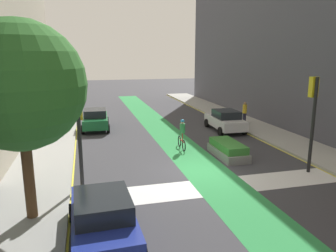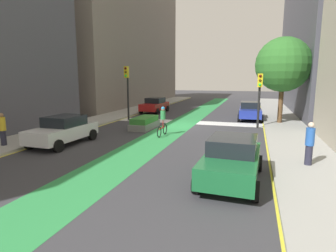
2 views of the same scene
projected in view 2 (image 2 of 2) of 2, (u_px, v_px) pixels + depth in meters
name	position (u px, v px, depth m)	size (l,w,h in m)	color
ground_plane	(182.00, 126.00, 21.35)	(120.00, 120.00, 0.00)	#38383D
bike_lane_paint	(177.00, 126.00, 21.45)	(2.40, 60.00, 0.01)	#2D8C47
crosswalk_band	(188.00, 122.00, 23.23)	(12.00, 1.80, 0.01)	silver
sidewalk_left	(288.00, 131.00, 19.15)	(3.00, 60.00, 0.15)	#9E9E99
curb_stripe_left	(265.00, 130.00, 19.60)	(0.16, 60.00, 0.01)	yellow
sidewalk_right	(96.00, 121.00, 23.52)	(3.00, 60.00, 0.15)	#9E9E99
curb_stripe_right	(112.00, 122.00, 23.10)	(0.16, 60.00, 0.01)	yellow
buildings_right_row	(71.00, 33.00, 28.06)	(8.31, 56.74, 17.18)	slate
traffic_signal_near_right	(127.00, 83.00, 23.56)	(0.35, 0.52, 4.59)	black
traffic_signal_near_left	(260.00, 90.00, 19.99)	(0.35, 0.52, 3.94)	black
car_white_right_far	(63.00, 130.00, 15.44)	(2.14, 4.26, 1.57)	silver
car_red_right_near	(155.00, 105.00, 29.57)	(2.18, 4.28, 1.57)	#A51919
car_green_left_far	(232.00, 159.00, 9.91)	(2.18, 4.28, 1.57)	#196033
car_blue_left_near	(250.00, 111.00, 24.54)	(2.13, 4.25, 1.57)	navy
cyclist_in_lane	(163.00, 121.00, 17.70)	(0.32, 1.73, 1.86)	black
pedestrian_sidewalk_right_a	(3.00, 129.00, 14.55)	(0.34, 0.34, 1.71)	#262638
pedestrian_sidewalk_left_a	(310.00, 143.00, 11.24)	(0.34, 0.34, 1.76)	#262638
street_tree_near	(283.00, 65.00, 21.40)	(4.17, 4.17, 6.58)	brown
median_planter	(145.00, 123.00, 20.32)	(1.31, 3.03, 0.85)	slate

